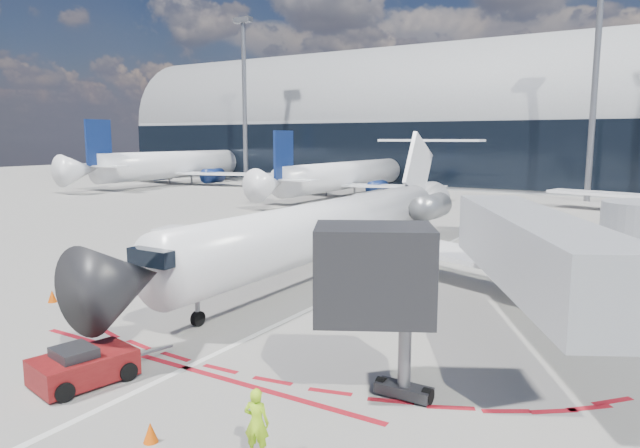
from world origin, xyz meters
The scene contains 15 objects.
ground centered at (0.00, 0.00, 0.00)m, with size 260.00×260.00×0.00m, color slate.
apron_centerline centered at (0.00, 2.00, 0.01)m, with size 0.25×40.00×0.01m, color silver.
apron_stop_bar centered at (0.00, -11.50, 0.01)m, with size 14.00×0.25×0.01m, color maroon.
terminal_building centered at (0.00, 64.97, 8.52)m, with size 150.00×24.15×24.00m.
jet_bridge centered at (9.79, -3.01, 3.01)m, with size 10.03×15.20×4.90m.
light_mast_west centered at (-45.00, 48.00, 12.50)m, with size 0.70×0.70×25.00m, color slate.
light_mast_centre centered at (5.00, 48.00, 12.50)m, with size 0.70×0.70×25.00m, color slate.
regional_jet centered at (-2.54, 2.95, 2.57)m, with size 24.94×30.76×7.70m.
pushback_tug centered at (-1.86, -13.86, 0.51)m, with size 2.36×4.53×1.15m.
ramp_worker centered at (5.04, -14.37, 0.82)m, with size 0.60×0.39×1.65m, color #A5E818.
uld_container centered at (-8.67, -5.11, 0.86)m, with size 2.12×1.90×1.74m.
safety_cone_left centered at (-10.38, -9.19, 0.27)m, with size 0.39×0.39×0.55m, color #D54A04.
safety_cone_right centered at (2.47, -15.21, 0.25)m, with size 0.36×0.36×0.50m, color #D54A04.
bg_airliner_0 centered at (-53.10, 42.69, 6.06)m, with size 37.46×39.66×12.12m, color white, non-canonical shape.
bg_airliner_1 centered at (-22.06, 38.88, 5.01)m, with size 30.95×32.77×10.01m, color white, non-canonical shape.
Camera 1 is at (12.59, -24.03, 7.26)m, focal length 32.00 mm.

